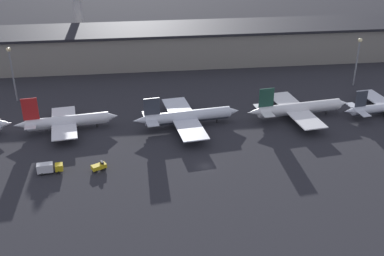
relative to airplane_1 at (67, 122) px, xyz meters
The scene contains 10 objects.
ground 55.95m from the airplane_1, 34.23° to the right, with size 600.00×600.00×0.00m, color #26262B.
terminal_building 86.80m from the airplane_1, 57.80° to the left, with size 244.35×30.90×17.51m.
airplane_1 is the anchor object (origin of this frame).
airplane_2 43.69m from the airplane_1, ahead, with size 40.48×38.28×12.45m.
airplane_3 86.88m from the airplane_1, ahead, with size 41.74×35.29×13.28m.
service_vehicle_0 29.60m from the airplane_1, 94.68° to the right, with size 7.98×3.38×3.40m.
service_vehicle_1 32.43m from the airplane_1, 66.59° to the right, with size 5.05×4.07×2.84m.
lamp_post_0 40.01m from the airplane_1, 128.03° to the left, with size 1.80×1.80×23.05m.
lamp_post_1 126.62m from the airplane_1, 13.86° to the left, with size 1.80×1.80×21.64m.
control_tower 108.87m from the airplane_1, 91.78° to the left, with size 9.00×9.00×41.80m.
Camera 1 is at (-20.35, -129.77, 78.92)m, focal length 45.00 mm.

